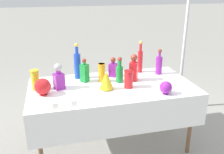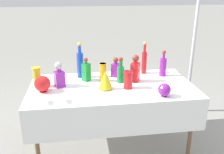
% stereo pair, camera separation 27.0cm
% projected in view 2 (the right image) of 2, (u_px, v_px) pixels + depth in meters
% --- Properties ---
extents(ground_plane, '(40.00, 40.00, 0.00)m').
position_uv_depth(ground_plane, '(112.00, 144.00, 3.01)').
color(ground_plane, gray).
extents(display_table, '(1.79, 0.93, 0.76)m').
position_uv_depth(display_table, '(112.00, 92.00, 2.73)').
color(display_table, white).
rests_on(display_table, ground).
extents(tall_bottle_0, '(0.06, 0.06, 0.40)m').
position_uv_depth(tall_bottle_0, '(144.00, 60.00, 3.07)').
color(tall_bottle_0, red).
rests_on(tall_bottle_0, display_table).
extents(tall_bottle_1, '(0.08, 0.08, 0.30)m').
position_uv_depth(tall_bottle_1, '(121.00, 72.00, 2.79)').
color(tall_bottle_1, '#198C38').
rests_on(tall_bottle_1, display_table).
extents(tall_bottle_2, '(0.08, 0.08, 0.32)m').
position_uv_depth(tall_bottle_2, '(163.00, 66.00, 3.00)').
color(tall_bottle_2, purple).
rests_on(tall_bottle_2, display_table).
extents(tall_bottle_3, '(0.08, 0.08, 0.42)m').
position_uv_depth(tall_bottle_3, '(80.00, 63.00, 2.94)').
color(tall_bottle_3, blue).
rests_on(tall_bottle_3, display_table).
extents(square_decanter_0, '(0.13, 0.13, 0.28)m').
position_uv_depth(square_decanter_0, '(59.00, 75.00, 2.67)').
color(square_decanter_0, purple).
rests_on(square_decanter_0, display_table).
extents(square_decanter_1, '(0.12, 0.12, 0.24)m').
position_uv_depth(square_decanter_1, '(116.00, 68.00, 2.98)').
color(square_decanter_1, purple).
rests_on(square_decanter_1, display_table).
extents(square_decanter_2, '(0.11, 0.11, 0.27)m').
position_uv_depth(square_decanter_2, '(86.00, 71.00, 2.84)').
color(square_decanter_2, '#198C38').
rests_on(square_decanter_2, display_table).
extents(square_decanter_3, '(0.12, 0.12, 0.31)m').
position_uv_depth(square_decanter_3, '(135.00, 69.00, 2.81)').
color(square_decanter_3, red).
rests_on(square_decanter_3, display_table).
extents(slender_vase_0, '(0.10, 0.10, 0.19)m').
position_uv_depth(slender_vase_0, '(128.00, 79.00, 2.64)').
color(slender_vase_0, red).
rests_on(slender_vase_0, display_table).
extents(slender_vase_1, '(0.09, 0.09, 0.21)m').
position_uv_depth(slender_vase_1, '(103.00, 72.00, 2.83)').
color(slender_vase_1, orange).
rests_on(slender_vase_1, display_table).
extents(slender_vase_2, '(0.09, 0.09, 0.22)m').
position_uv_depth(slender_vase_2, '(37.00, 77.00, 2.68)').
color(slender_vase_2, yellow).
rests_on(slender_vase_2, display_table).
extents(fluted_vase_0, '(0.15, 0.15, 0.21)m').
position_uv_depth(fluted_vase_0, '(105.00, 80.00, 2.61)').
color(fluted_vase_0, yellow).
rests_on(fluted_vase_0, display_table).
extents(round_bowl_0, '(0.13, 0.13, 0.13)m').
position_uv_depth(round_bowl_0, '(164.00, 90.00, 2.46)').
color(round_bowl_0, purple).
rests_on(round_bowl_0, display_table).
extents(round_bowl_1, '(0.16, 0.16, 0.17)m').
position_uv_depth(round_bowl_1, '(42.00, 84.00, 2.55)').
color(round_bowl_1, red).
rests_on(round_bowl_1, display_table).
extents(price_tag_left, '(0.05, 0.02, 0.05)m').
position_uv_depth(price_tag_left, '(51.00, 103.00, 2.29)').
color(price_tag_left, white).
rests_on(price_tag_left, display_table).
extents(price_tag_center, '(0.06, 0.02, 0.04)m').
position_uv_depth(price_tag_center, '(143.00, 98.00, 2.39)').
color(price_tag_center, white).
rests_on(price_tag_center, display_table).
extents(price_tag_right, '(0.06, 0.02, 0.04)m').
position_uv_depth(price_tag_right, '(69.00, 102.00, 2.32)').
color(price_tag_right, white).
rests_on(price_tag_right, display_table).
extents(cardboard_box_behind_left, '(0.52, 0.45, 0.36)m').
position_uv_depth(cardboard_box_behind_left, '(131.00, 92.00, 4.11)').
color(cardboard_box_behind_left, tan).
rests_on(cardboard_box_behind_left, ground).
extents(cardboard_box_behind_right, '(0.50, 0.47, 0.45)m').
position_uv_depth(cardboard_box_behind_right, '(105.00, 99.00, 3.75)').
color(cardboard_box_behind_right, tan).
rests_on(cardboard_box_behind_right, ground).
extents(canopy_pole, '(0.18, 0.18, 2.22)m').
position_uv_depth(canopy_pole, '(192.00, 56.00, 3.48)').
color(canopy_pole, silver).
rests_on(canopy_pole, ground).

